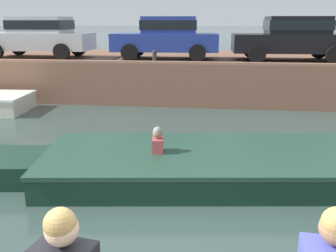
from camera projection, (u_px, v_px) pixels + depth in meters
name	position (u px, v px, depth m)	size (l,w,h in m)	color
ground_plane	(181.00, 161.00, 7.93)	(400.00, 400.00, 0.00)	#384C47
far_quay_wall	(199.00, 74.00, 15.36)	(60.00, 6.00, 1.47)	brown
far_wall_coping	(195.00, 63.00, 12.40)	(60.00, 0.24, 0.08)	#9F6C52
motorboat_passing	(190.00, 165.00, 7.03)	(7.36, 3.13, 1.00)	#193828
car_leftmost_silver	(39.00, 35.00, 14.45)	(4.16, 1.93, 1.54)	#B7BABC
car_left_inner_blue	(167.00, 36.00, 13.86)	(3.95, 2.00, 1.54)	#233893
car_centre_black	(293.00, 37.00, 13.32)	(4.16, 2.08, 1.54)	black
mooring_bollard_mid	(155.00, 56.00, 12.64)	(0.15, 0.15, 0.45)	#2D2B28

